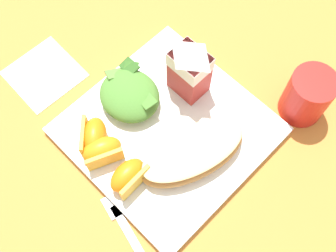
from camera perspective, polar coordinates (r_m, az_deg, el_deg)
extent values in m
plane|color=#C67A33|center=(0.67, 0.00, -0.90)|extent=(3.00, 3.00, 0.00)
cube|color=white|center=(0.67, 0.00, -0.63)|extent=(0.28, 0.28, 0.02)
ellipsoid|color=tan|center=(0.63, 3.32, -3.78)|extent=(0.13, 0.19, 0.03)
ellipsoid|color=maroon|center=(0.62, 3.38, -3.44)|extent=(0.11, 0.17, 0.01)
ellipsoid|color=#EAD184|center=(0.61, 3.41, -3.21)|extent=(0.12, 0.18, 0.01)
ellipsoid|color=#4C8433|center=(0.66, -5.25, 4.15)|extent=(0.10, 0.09, 0.04)
cube|color=#3D7028|center=(0.68, -5.11, 7.42)|extent=(0.04, 0.04, 0.02)
cube|color=#336023|center=(0.66, -6.42, 4.69)|extent=(0.04, 0.03, 0.01)
cube|color=#5B8E3D|center=(0.67, -7.36, 6.82)|extent=(0.03, 0.04, 0.02)
cube|color=#336023|center=(0.68, -5.26, 8.05)|extent=(0.03, 0.02, 0.02)
cube|color=#4C8433|center=(0.64, -2.81, 3.65)|extent=(0.03, 0.03, 0.01)
cube|color=#B7332D|center=(0.65, 2.91, 7.25)|extent=(0.06, 0.04, 0.09)
cube|color=white|center=(0.63, 3.04, 8.72)|extent=(0.06, 0.04, 0.03)
pyramid|color=white|center=(0.61, 3.15, 9.95)|extent=(0.06, 0.04, 0.02)
ellipsoid|color=orange|center=(0.64, -9.91, -1.36)|extent=(0.07, 0.07, 0.04)
cube|color=gold|center=(0.64, -11.33, -1.36)|extent=(0.04, 0.04, 0.03)
ellipsoid|color=orange|center=(0.63, -8.99, -3.20)|extent=(0.06, 0.07, 0.04)
cube|color=gold|center=(0.63, -8.53, -4.49)|extent=(0.03, 0.05, 0.03)
ellipsoid|color=orange|center=(0.61, -5.54, -6.68)|extent=(0.04, 0.06, 0.04)
cube|color=gold|center=(0.61, -4.45, -7.67)|extent=(0.01, 0.06, 0.03)
cube|color=white|center=(0.75, -16.48, 6.82)|extent=(0.11, 0.11, 0.00)
cube|color=silver|center=(0.64, -7.45, -10.70)|extent=(0.04, 0.03, 0.01)
cylinder|color=red|center=(0.69, 18.38, 3.92)|extent=(0.07, 0.07, 0.09)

